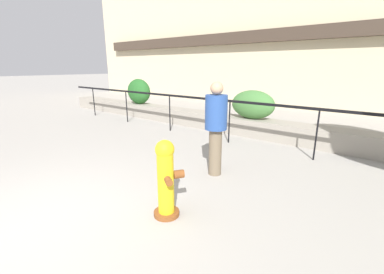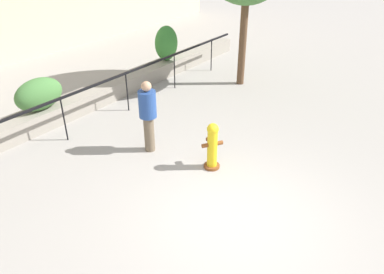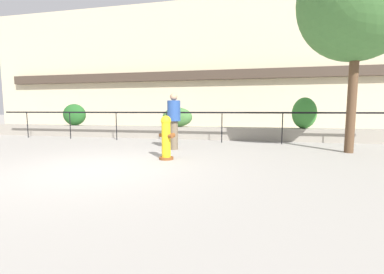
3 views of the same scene
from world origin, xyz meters
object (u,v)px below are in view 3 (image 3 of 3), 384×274
object	(u,v)px
hedge_bush_0	(74,115)
hedge_bush_2	(304,113)
pedestrian	(174,117)
fire_hydrant	(166,137)
hedge_bush_1	(177,117)

from	to	relation	value
hedge_bush_0	hedge_bush_2	bearing A→B (deg)	0.00
hedge_bush_0	pedestrian	bearing A→B (deg)	-28.28
fire_hydrant	pedestrian	xyz separation A→B (m)	(-0.26, 1.59, 0.44)
pedestrian	hedge_bush_0	bearing A→B (deg)	151.72
hedge_bush_2	hedge_bush_0	bearing A→B (deg)	180.00
hedge_bush_0	hedge_bush_1	size ratio (longest dim) A/B	0.85
hedge_bush_1	pedestrian	world-z (taller)	pedestrian
hedge_bush_1	hedge_bush_2	xyz separation A→B (m)	(5.10, 0.00, 0.19)
hedge_bush_1	fire_hydrant	world-z (taller)	hedge_bush_1
hedge_bush_1	fire_hydrant	bearing A→B (deg)	-78.01
hedge_bush_2	fire_hydrant	distance (m)	6.24
hedge_bush_0	hedge_bush_2	size ratio (longest dim) A/B	0.93
fire_hydrant	pedestrian	world-z (taller)	pedestrian
hedge_bush_0	pedestrian	xyz separation A→B (m)	(5.73, -3.08, -0.01)
hedge_bush_0	hedge_bush_1	xyz separation A→B (m)	(5.00, 0.00, -0.09)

